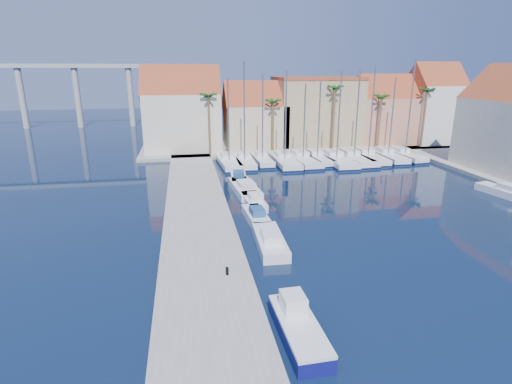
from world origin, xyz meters
TOP-DOWN VIEW (x-y plane):
  - ground at (0.00, 0.00)m, footprint 260.00×260.00m
  - quay_west at (-9.00, 13.50)m, footprint 6.00×77.00m
  - shore_north at (10.00, 48.00)m, footprint 54.00×16.00m
  - bollard at (-7.58, 3.31)m, footprint 0.20×0.20m
  - fishing_boat at (-4.65, -2.92)m, footprint 1.97×5.53m
  - motorboat_west_0 at (-3.74, 8.06)m, footprint 2.28×6.40m
  - motorboat_west_1 at (-3.83, 13.60)m, footprint 1.92×5.21m
  - motorboat_west_2 at (-3.28, 17.87)m, footprint 1.94×5.37m
  - motorboat_west_3 at (-3.48, 22.62)m, footprint 2.96×7.63m
  - motorboat_west_4 at (-3.56, 27.19)m, footprint 2.31×5.80m
  - motorboat_east_1 at (24.01, 16.40)m, footprint 2.75×5.94m
  - sailboat_0 at (-3.80, 35.89)m, footprint 3.19×10.15m
  - sailboat_1 at (-1.52, 36.00)m, footprint 2.74×9.46m
  - sailboat_2 at (1.13, 36.41)m, footprint 2.30×8.24m
  - sailboat_3 at (4.20, 35.48)m, footprint 2.97×10.90m
  - sailboat_4 at (7.04, 35.95)m, footprint 3.35×11.21m
  - sailboat_5 at (9.34, 36.27)m, footprint 3.15×9.71m
  - sailboat_6 at (11.93, 35.23)m, footprint 3.46×12.06m
  - sailboat_7 at (14.75, 35.56)m, footprint 3.57×11.61m
  - sailboat_8 at (17.31, 36.08)m, footprint 3.43×11.26m
  - sailboat_9 at (20.49, 35.89)m, footprint 2.77×9.99m
  - sailboat_10 at (23.25, 35.91)m, footprint 3.21×9.49m
  - building_0 at (-10.00, 47.00)m, footprint 12.30×9.00m
  - building_1 at (2.00, 47.00)m, footprint 10.30×8.00m
  - building_2 at (13.00, 48.00)m, footprint 14.20×10.20m
  - building_3 at (25.00, 47.00)m, footprint 10.30×8.00m
  - building_4 at (34.00, 46.00)m, footprint 8.30×8.00m
  - palm_0 at (-6.00, 42.00)m, footprint 2.60×2.60m
  - palm_1 at (4.00, 42.00)m, footprint 2.60×2.60m
  - palm_2 at (14.00, 42.00)m, footprint 2.60×2.60m
  - palm_3 at (22.00, 42.00)m, footprint 2.60×2.60m
  - palm_4 at (30.00, 42.00)m, footprint 2.60×2.60m
  - viaduct at (-39.07, 82.00)m, footprint 48.00×2.20m

SIDE VIEW (x-z plane):
  - ground at x=0.00m, z-range 0.00..0.00m
  - quay_west at x=-9.00m, z-range 0.00..0.50m
  - shore_north at x=10.00m, z-range 0.00..0.50m
  - motorboat_west_0 at x=-3.74m, z-range -0.19..1.21m
  - motorboat_west_1 at x=-3.83m, z-range -0.19..1.21m
  - motorboat_west_3 at x=-3.48m, z-range -0.19..1.21m
  - motorboat_east_1 at x=24.01m, z-range -0.19..1.21m
  - motorboat_west_2 at x=-3.28m, z-range -0.19..1.21m
  - motorboat_west_4 at x=-3.56m, z-range -0.19..1.21m
  - sailboat_4 at x=7.04m, z-range -5.10..6.22m
  - sailboat_6 at x=11.93m, z-range -5.94..7.07m
  - sailboat_7 at x=14.75m, z-range -6.17..7.33m
  - sailboat_5 at x=9.34m, z-range -5.20..6.35m
  - sailboat_3 at x=4.20m, z-range -5.94..7.10m
  - sailboat_9 at x=20.49m, z-range -5.46..6.62m
  - sailboat_0 at x=-3.80m, z-range -5.50..6.66m
  - sailboat_8 at x=17.31m, z-range -6.18..7.34m
  - sailboat_2 at x=1.13m, z-range -5.64..6.88m
  - sailboat_1 at x=-1.52m, z-range -6.51..7.75m
  - sailboat_10 at x=23.25m, z-range -6.75..8.01m
  - fishing_boat at x=-4.65m, z-range -0.32..1.60m
  - bollard at x=-7.58m, z-range 0.50..1.01m
  - building_1 at x=2.00m, z-range -0.20..10.80m
  - building_3 at x=25.00m, z-range -0.14..11.86m
  - building_2 at x=13.00m, z-range 0.51..12.01m
  - building_0 at x=-10.00m, z-range -0.23..13.27m
  - building_4 at x=34.00m, z-range -0.03..13.97m
  - palm_1 at x=4.00m, z-range 3.56..12.71m
  - palm_3 at x=22.00m, z-range 3.78..13.43m
  - palm_0 at x=-6.00m, z-range 4.00..14.15m
  - palm_4 at x=30.00m, z-range 4.22..14.87m
  - palm_2 at x=14.00m, z-range 4.44..15.59m
  - viaduct at x=-39.07m, z-range 3.02..17.47m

